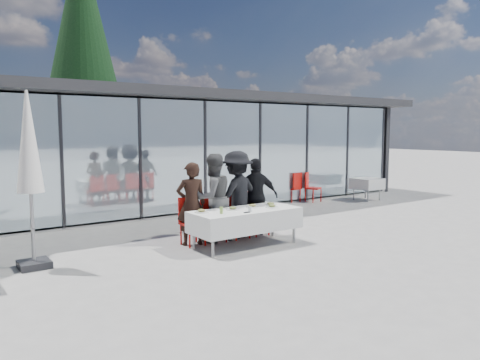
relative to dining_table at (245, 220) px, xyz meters
name	(u,v)px	position (x,y,z in m)	size (l,w,h in m)	color
ground	(265,247)	(0.27, -0.30, -0.54)	(90.00, 90.00, 0.00)	gray
pavilion	(169,136)	(2.27, 7.87, 1.61)	(14.80, 8.80, 3.44)	gray
dining_table	(245,220)	(0.00, 0.00, 0.00)	(2.26, 0.96, 0.75)	silver
diner_a	(191,204)	(-0.84, 0.72, 0.31)	(0.62, 0.62, 1.70)	black
diner_chair_a	(191,219)	(-0.84, 0.75, 0.00)	(0.44, 0.44, 0.97)	red
diner_b	(213,198)	(-0.33, 0.72, 0.39)	(0.90, 0.90, 1.86)	#4F4F4F
diner_chair_b	(212,216)	(-0.33, 0.75, 0.00)	(0.44, 0.44, 0.97)	red
diner_c	(237,195)	(0.29, 0.72, 0.41)	(1.23, 1.23, 1.90)	black
diner_chair_c	(236,213)	(0.29, 0.75, 0.00)	(0.44, 0.44, 0.97)	red
diner_d	(256,197)	(0.82, 0.72, 0.32)	(1.01, 1.01, 1.72)	black
diner_chair_d	(255,211)	(0.82, 0.75, 0.00)	(0.44, 0.44, 0.97)	red
plate_a	(201,211)	(-0.90, 0.21, 0.24)	(0.28, 0.28, 0.07)	white
plate_b	(233,209)	(-0.23, 0.11, 0.24)	(0.28, 0.28, 0.07)	white
plate_c	(252,206)	(0.28, 0.14, 0.24)	(0.28, 0.28, 0.07)	white
plate_d	(271,204)	(0.74, 0.10, 0.24)	(0.28, 0.28, 0.07)	white
plate_extra	(272,206)	(0.59, -0.13, 0.24)	(0.28, 0.28, 0.07)	white
juice_bottle	(221,210)	(-0.66, -0.12, 0.28)	(0.06, 0.06, 0.13)	#8CB24A
drinking_glasses	(250,209)	(-0.07, -0.25, 0.26)	(0.07, 0.07, 0.10)	silver
folded_eyeglasses	(247,212)	(-0.20, -0.32, 0.22)	(0.14, 0.03, 0.01)	black
spare_table_right	(367,184)	(7.03, 2.73, 0.02)	(0.86, 0.86, 0.74)	silver
spare_chair_a	(311,185)	(5.27, 3.59, 0.00)	(0.60, 0.60, 0.97)	red
spare_chair_b	(295,186)	(4.71, 3.76, 0.00)	(0.51, 0.51, 0.97)	red
market_umbrella	(29,153)	(-3.84, 0.86, 1.42)	(0.50, 0.50, 3.00)	black
lounger	(259,201)	(2.87, 3.25, -0.28)	(1.00, 1.45, 0.72)	white
conifer_tree	(83,43)	(0.77, 12.70, 5.45)	(4.00, 4.00, 10.50)	#382316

